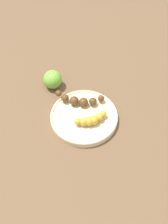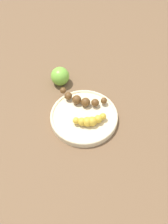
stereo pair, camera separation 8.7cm
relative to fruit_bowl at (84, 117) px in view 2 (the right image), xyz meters
name	(u,v)px [view 2 (the right image)]	position (x,y,z in m)	size (l,w,h in m)	color
ground_plane	(84,119)	(0.00, 0.00, -0.01)	(2.40, 2.40, 0.00)	brown
fruit_bowl	(84,117)	(0.00, 0.00, 0.00)	(0.22, 0.22, 0.02)	beige
banana_overripe	(82,99)	(-0.03, -0.05, 0.02)	(0.10, 0.15, 0.03)	#593819
banana_spotted	(90,120)	(0.00, 0.04, 0.02)	(0.10, 0.06, 0.03)	gold
apple_green	(60,76)	(-0.03, -0.19, 0.02)	(0.07, 0.07, 0.07)	#72B238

